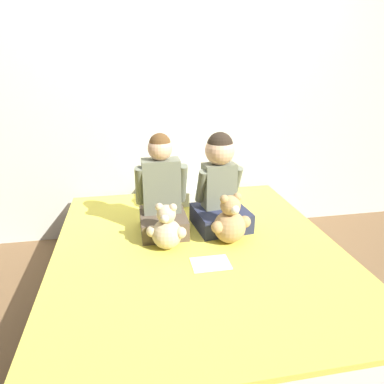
% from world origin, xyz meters
% --- Properties ---
extents(ground_plane, '(14.00, 14.00, 0.00)m').
position_xyz_m(ground_plane, '(0.00, 0.00, 0.00)').
color(ground_plane, brown).
extents(wall_behind_bed, '(8.00, 0.06, 2.50)m').
position_xyz_m(wall_behind_bed, '(0.00, 1.04, 1.25)').
color(wall_behind_bed, silver).
rests_on(wall_behind_bed, ground_plane).
extents(bed, '(1.69, 1.91, 0.39)m').
position_xyz_m(bed, '(0.00, 0.00, 0.19)').
color(bed, '#473828').
rests_on(bed, ground_plane).
extents(child_on_left, '(0.33, 0.34, 0.63)m').
position_xyz_m(child_on_left, '(-0.18, 0.26, 0.64)').
color(child_on_left, brown).
rests_on(child_on_left, bed).
extents(child_on_right, '(0.37, 0.37, 0.63)m').
position_xyz_m(child_on_right, '(0.20, 0.26, 0.66)').
color(child_on_right, '#282D47').
rests_on(child_on_right, bed).
extents(teddy_bear_held_by_left_child, '(0.23, 0.18, 0.28)m').
position_xyz_m(teddy_bear_held_by_left_child, '(-0.18, 0.02, 0.51)').
color(teddy_bear_held_by_left_child, '#D1B78E').
rests_on(teddy_bear_held_by_left_child, bed).
extents(teddy_bear_held_by_right_child, '(0.26, 0.20, 0.31)m').
position_xyz_m(teddy_bear_held_by_right_child, '(0.20, 0.02, 0.52)').
color(teddy_bear_held_by_right_child, tan).
rests_on(teddy_bear_held_by_right_child, bed).
extents(pillow_at_headboard, '(0.52, 0.33, 0.11)m').
position_xyz_m(pillow_at_headboard, '(0.00, 0.76, 0.45)').
color(pillow_at_headboard, white).
rests_on(pillow_at_headboard, bed).
extents(sign_card, '(0.21, 0.15, 0.00)m').
position_xyz_m(sign_card, '(0.03, -0.20, 0.39)').
color(sign_card, white).
rests_on(sign_card, bed).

